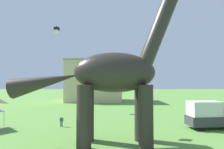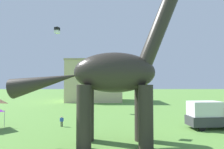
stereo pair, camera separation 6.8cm
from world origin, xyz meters
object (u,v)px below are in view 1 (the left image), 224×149
at_px(kite_far_left, 140,94).
at_px(kite_trailing, 57,30).
at_px(parked_box_truck, 210,114).
at_px(person_vendor_side, 61,120).
at_px(dinosaur_sculpture, 114,72).

xyz_separation_m(kite_far_left, kite_trailing, (-13.87, 17.48, 11.61)).
xyz_separation_m(parked_box_truck, kite_far_left, (-8.76, -2.59, 2.62)).
distance_m(person_vendor_side, kite_far_left, 10.44).
height_order(dinosaur_sculpture, person_vendor_side, dinosaur_sculpture).
distance_m(parked_box_truck, kite_trailing, 30.60).
relative_size(dinosaur_sculpture, kite_trailing, 14.53).
height_order(dinosaur_sculpture, kite_far_left, dinosaur_sculpture).
distance_m(dinosaur_sculpture, person_vendor_side, 10.67).
relative_size(kite_far_left, kite_trailing, 1.17).
height_order(kite_far_left, kite_trailing, kite_trailing).
relative_size(dinosaur_sculpture, parked_box_truck, 3.06).
height_order(parked_box_truck, person_vendor_side, parked_box_truck).
height_order(dinosaur_sculpture, kite_trailing, dinosaur_sculpture).
xyz_separation_m(parked_box_truck, person_vendor_side, (-17.86, 1.14, -0.89)).
relative_size(parked_box_truck, kite_trailing, 4.74).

